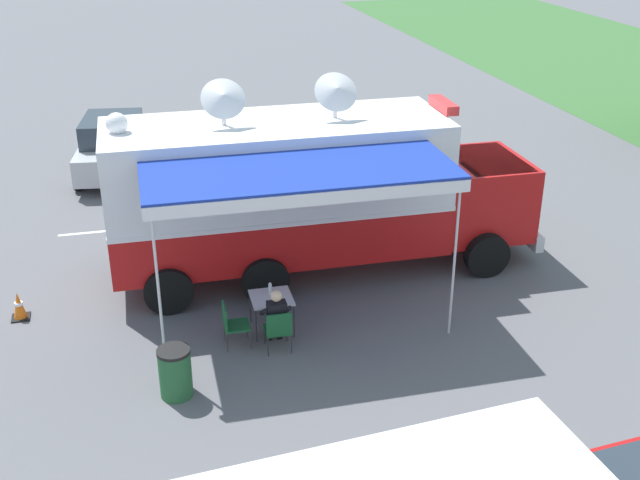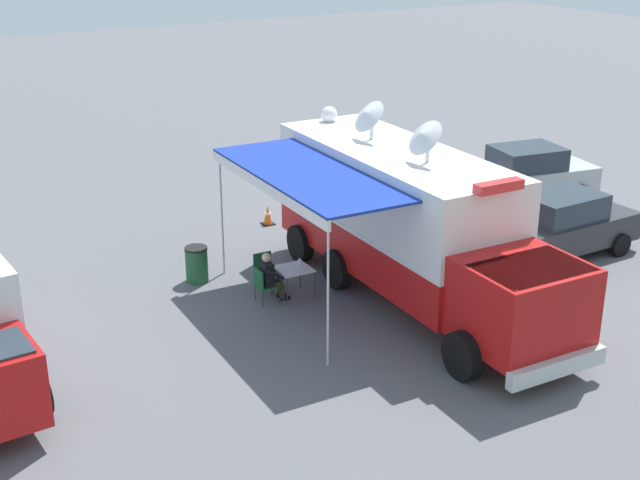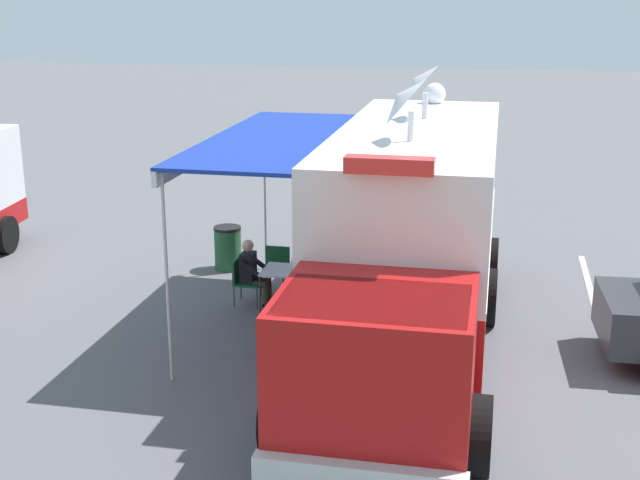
# 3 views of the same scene
# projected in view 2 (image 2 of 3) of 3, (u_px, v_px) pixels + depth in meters

# --- Properties ---
(ground_plane) EXTENTS (100.00, 100.00, 0.00)m
(ground_plane) POSITION_uv_depth(u_px,v_px,m) (391.00, 285.00, 21.48)
(ground_plane) COLOR #5B5B60
(lot_stripe) EXTENTS (0.26, 4.80, 0.01)m
(lot_stripe) POSITION_uv_depth(u_px,v_px,m) (435.00, 231.00, 25.05)
(lot_stripe) COLOR silver
(lot_stripe) RESTS_ON ground
(command_truck) EXTENTS (5.02, 9.56, 4.53)m
(command_truck) POSITION_uv_depth(u_px,v_px,m) (410.00, 221.00, 20.15)
(command_truck) COLOR #B71414
(command_truck) RESTS_ON ground
(folding_table) EXTENTS (0.82, 0.82, 0.73)m
(folding_table) POSITION_uv_depth(u_px,v_px,m) (294.00, 270.00, 20.65)
(folding_table) COLOR silver
(folding_table) RESTS_ON ground
(water_bottle) EXTENTS (0.07, 0.07, 0.22)m
(water_bottle) POSITION_uv_depth(u_px,v_px,m) (300.00, 263.00, 20.66)
(water_bottle) COLOR silver
(water_bottle) RESTS_ON folding_table
(folding_chair_at_table) EXTENTS (0.49, 0.49, 0.87)m
(folding_chair_at_table) POSITION_uv_depth(u_px,v_px,m) (263.00, 283.00, 20.37)
(folding_chair_at_table) COLOR #19562D
(folding_chair_at_table) RESTS_ON ground
(folding_chair_beside_table) EXTENTS (0.49, 0.49, 0.87)m
(folding_chair_beside_table) POSITION_uv_depth(u_px,v_px,m) (265.00, 268.00, 21.22)
(folding_chair_beside_table) COLOR #19562D
(folding_chair_beside_table) RESTS_ON ground
(seated_responder) EXTENTS (0.67, 0.56, 1.25)m
(seated_responder) POSITION_uv_depth(u_px,v_px,m) (270.00, 276.00, 20.40)
(seated_responder) COLOR black
(seated_responder) RESTS_ON ground
(trash_bin) EXTENTS (0.57, 0.57, 0.91)m
(trash_bin) POSITION_uv_depth(u_px,v_px,m) (197.00, 264.00, 21.58)
(trash_bin) COLOR #235B33
(trash_bin) RESTS_ON ground
(traffic_cone) EXTENTS (0.36, 0.36, 0.58)m
(traffic_cone) POSITION_uv_depth(u_px,v_px,m) (268.00, 215.00, 25.50)
(traffic_cone) COLOR black
(traffic_cone) RESTS_ON ground
(car_behind_truck) EXTENTS (4.24, 2.09, 1.76)m
(car_behind_truck) POSITION_uv_depth(u_px,v_px,m) (561.00, 224.00, 23.04)
(car_behind_truck) COLOR #2D2D33
(car_behind_truck) RESTS_ON ground
(car_far_corner) EXTENTS (4.44, 2.52, 1.76)m
(car_far_corner) POSITION_uv_depth(u_px,v_px,m) (528.00, 174.00, 27.41)
(car_far_corner) COLOR #B2B5BA
(car_far_corner) RESTS_ON ground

